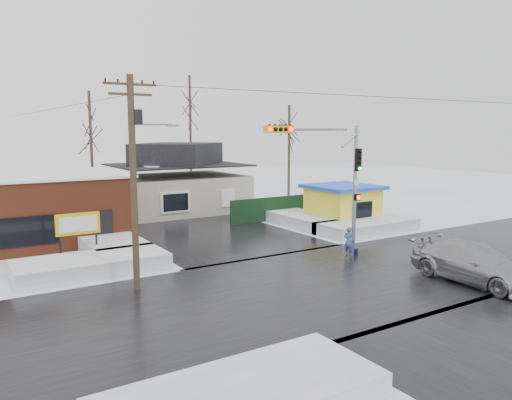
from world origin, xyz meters
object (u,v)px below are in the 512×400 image
pedestrian (349,242)px  utility_pole (135,170)px  kiosk (342,205)px  traffic_signal (333,173)px  car (474,264)px  marquee_sign (78,225)px

pedestrian → utility_pole: bearing=64.2°
utility_pole → kiosk: (17.43, 6.49, -3.65)m
kiosk → pedestrian: kiosk is taller
traffic_signal → car: 7.98m
traffic_signal → car: (2.62, -6.57, -3.68)m
kiosk → utility_pole: bearing=-159.6°
pedestrian → car: car is taller
kiosk → pedestrian: 9.26m
marquee_sign → pedestrian: (12.58, -6.59, -1.12)m
traffic_signal → utility_pole: (-10.36, 0.53, 0.57)m
pedestrian → car: 6.67m
marquee_sign → car: bearing=-43.0°
traffic_signal → marquee_sign: size_ratio=2.75×
kiosk → pedestrian: (-5.92, -7.09, -0.66)m
utility_pole → marquee_sign: utility_pole is taller
utility_pole → car: utility_pole is taller
traffic_signal → utility_pole: size_ratio=0.78×
traffic_signal → marquee_sign: (-11.43, 6.53, -2.62)m
car → traffic_signal: bearing=112.3°
traffic_signal → car: bearing=-68.3°
marquee_sign → car: marquee_sign is taller
marquee_sign → kiosk: 18.51m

